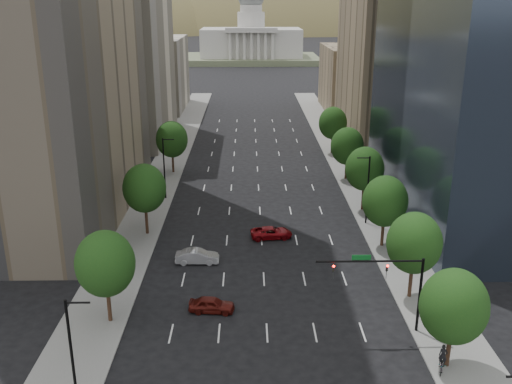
{
  "coord_description": "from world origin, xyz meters",
  "views": [
    {
      "loc": [
        -1.56,
        -12.96,
        27.61
      ],
      "look_at": [
        -0.75,
        44.46,
        8.0
      ],
      "focal_mm": 40.11,
      "sensor_mm": 36.0,
      "label": 1
    }
  ],
  "objects_px": {
    "car_silver": "(197,256)",
    "car_red_far": "(271,233)",
    "traffic_signal": "(392,279)",
    "cyclist": "(442,363)",
    "capitol": "(251,42)",
    "car_maroon": "(212,305)"
  },
  "relations": [
    {
      "from": "car_maroon",
      "to": "car_silver",
      "type": "height_order",
      "value": "car_silver"
    },
    {
      "from": "traffic_signal",
      "to": "capitol",
      "type": "xyz_separation_m",
      "value": [
        -10.53,
        219.71,
        3.4
      ]
    },
    {
      "from": "car_maroon",
      "to": "car_silver",
      "type": "distance_m",
      "value": 10.5
    },
    {
      "from": "car_red_far",
      "to": "cyclist",
      "type": "bearing_deg",
      "value": -162.13
    },
    {
      "from": "traffic_signal",
      "to": "car_red_far",
      "type": "distance_m",
      "value": 23.1
    },
    {
      "from": "capitol",
      "to": "car_silver",
      "type": "distance_m",
      "value": 206.09
    },
    {
      "from": "capitol",
      "to": "car_maroon",
      "type": "bearing_deg",
      "value": -91.33
    },
    {
      "from": "car_silver",
      "to": "cyclist",
      "type": "bearing_deg",
      "value": -134.02
    },
    {
      "from": "car_silver",
      "to": "cyclist",
      "type": "height_order",
      "value": "cyclist"
    },
    {
      "from": "cyclist",
      "to": "traffic_signal",
      "type": "bearing_deg",
      "value": 136.82
    },
    {
      "from": "traffic_signal",
      "to": "car_silver",
      "type": "bearing_deg",
      "value": 141.89
    },
    {
      "from": "car_silver",
      "to": "car_red_far",
      "type": "xyz_separation_m",
      "value": [
        8.39,
        6.76,
        -0.08
      ]
    },
    {
      "from": "car_maroon",
      "to": "car_red_far",
      "type": "height_order",
      "value": "car_maroon"
    },
    {
      "from": "traffic_signal",
      "to": "cyclist",
      "type": "distance_m",
      "value": 7.7
    },
    {
      "from": "capitol",
      "to": "car_red_far",
      "type": "distance_m",
      "value": 199.21
    },
    {
      "from": "car_maroon",
      "to": "cyclist",
      "type": "xyz_separation_m",
      "value": [
        18.32,
        -9.42,
        0.22
      ]
    },
    {
      "from": "car_red_far",
      "to": "traffic_signal",
      "type": "bearing_deg",
      "value": -162.44
    },
    {
      "from": "car_silver",
      "to": "car_red_far",
      "type": "height_order",
      "value": "car_silver"
    },
    {
      "from": "car_red_far",
      "to": "cyclist",
      "type": "distance_m",
      "value": 29.1
    },
    {
      "from": "traffic_signal",
      "to": "car_silver",
      "type": "distance_m",
      "value": 22.94
    },
    {
      "from": "capitol",
      "to": "car_silver",
      "type": "xyz_separation_m",
      "value": [
        -7.18,
        -205.82,
        -7.8
      ]
    },
    {
      "from": "car_silver",
      "to": "cyclist",
      "type": "relative_size",
      "value": 2.03
    }
  ]
}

